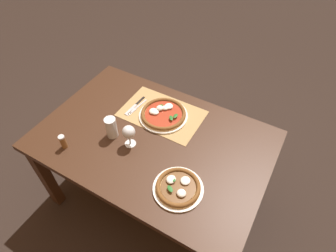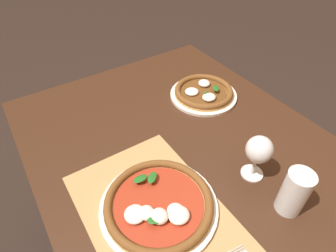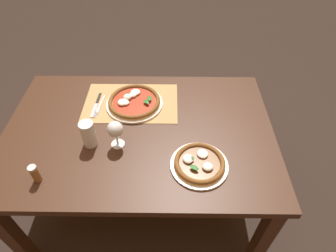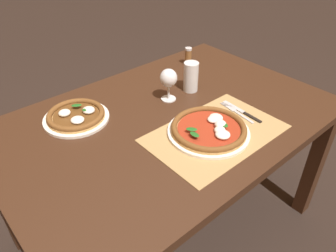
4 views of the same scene
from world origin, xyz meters
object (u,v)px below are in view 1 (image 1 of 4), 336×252
at_px(wine_glass, 129,133).
at_px(knife, 135,106).
at_px(pizza_far, 178,187).
at_px(pepper_shaker, 63,142).
at_px(pizza_near, 163,114).
at_px(fork, 137,108).
at_px(pint_glass, 111,128).

xyz_separation_m(wine_glass, knife, (0.17, -0.30, -0.10)).
distance_m(pizza_far, wine_glass, 0.44).
bearing_deg(wine_glass, pizza_far, 162.16).
bearing_deg(pizza_far, pepper_shaker, 6.66).
distance_m(wine_glass, knife, 0.36).
bearing_deg(pizza_near, pepper_shaker, 53.49).
distance_m(wine_glass, fork, 0.34).
bearing_deg(pint_glass, pizza_far, 166.12).
relative_size(wine_glass, pint_glass, 1.07).
relative_size(pizza_near, fork, 1.66).
bearing_deg(pizza_near, knife, 3.12).
height_order(pint_glass, pepper_shaker, pint_glass).
bearing_deg(knife, fork, 153.53).
relative_size(pint_glass, knife, 0.67).
relative_size(fork, pepper_shaker, 2.07).
relative_size(fork, knife, 0.93).
bearing_deg(pizza_near, fork, 6.56).
distance_m(pizza_near, pint_glass, 0.37).
height_order(pint_glass, knife, pint_glass).
relative_size(pint_glass, fork, 0.72).
relative_size(pizza_near, wine_glass, 2.15).
height_order(pizza_near, fork, pizza_near).
relative_size(pizza_near, pizza_far, 1.19).
height_order(pizza_near, wine_glass, wine_glass).
height_order(knife, pepper_shaker, pepper_shaker).
height_order(pizza_near, knife, pizza_near).
distance_m(pizza_far, pint_glass, 0.57).
bearing_deg(pint_glass, wine_glass, 178.37).
bearing_deg(pint_glass, fork, -88.41).
distance_m(pint_glass, pepper_shaker, 0.30).
relative_size(knife, pepper_shaker, 2.22).
bearing_deg(pint_glass, pizza_near, -122.25).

